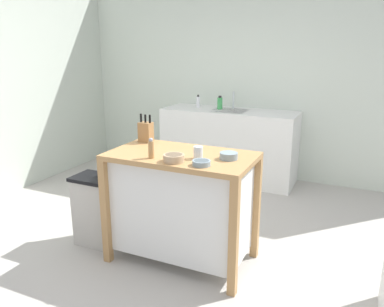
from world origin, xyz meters
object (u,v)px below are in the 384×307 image
object	(u,v)px
trash_bin	(96,210)
bottle_spray_cleaner	(198,102)
kitchen_island	(182,202)
bottle_hand_soap	(220,103)
bowl_ceramic_small	(201,163)
drinking_cup	(198,152)
bowl_ceramic_wide	(174,158)
bowl_stoneware_deep	(229,156)
pepper_grinder	(151,149)
sink_faucet	(233,100)
knife_block	(146,132)

from	to	relation	value
trash_bin	bottle_spray_cleaner	xyz separation A→B (m)	(0.03, 2.16, 0.68)
kitchen_island	bottle_hand_soap	bearing A→B (deg)	102.58
kitchen_island	bowl_ceramic_small	world-z (taller)	bowl_ceramic_small
bowl_ceramic_small	bottle_hand_soap	world-z (taller)	bottle_hand_soap
kitchen_island	bottle_hand_soap	xyz separation A→B (m)	(-0.46, 2.08, 0.49)
drinking_cup	bottle_spray_cleaner	world-z (taller)	bottle_spray_cleaner
bowl_ceramic_wide	trash_bin	xyz separation A→B (m)	(-0.85, 0.14, -0.62)
bowl_ceramic_small	bottle_spray_cleaner	distance (m)	2.52
bowl_stoneware_deep	trash_bin	xyz separation A→B (m)	(-1.19, -0.09, -0.62)
pepper_grinder	bottle_spray_cleaner	distance (m)	2.37
bottle_hand_soap	pepper_grinder	bearing A→B (deg)	-82.15
bowl_ceramic_small	bottle_spray_cleaner	world-z (taller)	bottle_spray_cleaner
kitchen_island	bowl_stoneware_deep	size ratio (longest dim) A/B	8.43
bottle_spray_cleaner	sink_faucet	bearing A→B (deg)	13.34
knife_block	sink_faucet	world-z (taller)	knife_block
bottle_spray_cleaner	kitchen_island	bearing A→B (deg)	-69.63
bottle_hand_soap	knife_block	bearing A→B (deg)	-89.49
drinking_cup	trash_bin	distance (m)	1.17
knife_block	bottle_spray_cleaner	size ratio (longest dim) A/B	1.45
bottle_spray_cleaner	bowl_ceramic_small	bearing A→B (deg)	-65.75
bowl_ceramic_small	bowl_ceramic_wide	world-z (taller)	bowl_ceramic_wide
bowl_stoneware_deep	bottle_spray_cleaner	distance (m)	2.37
drinking_cup	trash_bin	xyz separation A→B (m)	(-0.98, -0.01, -0.64)
bottle_hand_soap	kitchen_island	bearing A→B (deg)	-77.42
kitchen_island	bowl_ceramic_wide	distance (m)	0.48
kitchen_island	trash_bin	world-z (taller)	kitchen_island
bowl_ceramic_small	drinking_cup	world-z (taller)	drinking_cup
knife_block	drinking_cup	size ratio (longest dim) A/B	2.62
kitchen_island	sink_faucet	distance (m)	2.28
bowl_ceramic_small	sink_faucet	world-z (taller)	sink_faucet
pepper_grinder	bottle_spray_cleaner	world-z (taller)	bottle_spray_cleaner
knife_block	bowl_ceramic_small	world-z (taller)	knife_block
trash_bin	sink_faucet	world-z (taller)	sink_faucet
knife_block	pepper_grinder	world-z (taller)	knife_block
bowl_ceramic_wide	trash_bin	distance (m)	1.06
kitchen_island	bowl_stoneware_deep	distance (m)	0.57
drinking_cup	bowl_ceramic_small	bearing A→B (deg)	-58.70
bowl_stoneware_deep	trash_bin	distance (m)	1.34
drinking_cup	knife_block	bearing A→B (deg)	155.61
sink_faucet	bottle_spray_cleaner	size ratio (longest dim) A/B	1.31
bowl_stoneware_deep	bottle_spray_cleaner	world-z (taller)	bottle_spray_cleaner
drinking_cup	sink_faucet	world-z (taller)	sink_faucet
bowl_ceramic_small	drinking_cup	distance (m)	0.18
bowl_ceramic_small	bottle_hand_soap	size ratio (longest dim) A/B	0.75
drinking_cup	pepper_grinder	xyz separation A→B (m)	(-0.32, -0.14, 0.03)
pepper_grinder	bowl_ceramic_wide	bearing A→B (deg)	-3.48
bowl_ceramic_wide	kitchen_island	bearing A→B (deg)	101.77
bowl_ceramic_small	bottle_hand_soap	xyz separation A→B (m)	(-0.72, 2.29, 0.07)
bowl_ceramic_wide	trash_bin	bearing A→B (deg)	170.78
bowl_stoneware_deep	bottle_hand_soap	bearing A→B (deg)	112.29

